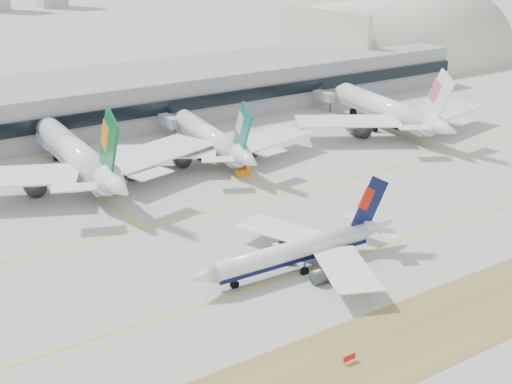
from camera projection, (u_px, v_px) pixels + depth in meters
ground at (319, 252)px, 139.17m from camera, size 3000.00×3000.00×0.00m
taxiing_airliner at (301, 250)px, 131.17m from camera, size 45.60×39.66×15.33m
widebody_eva at (78, 157)px, 174.20m from camera, size 70.55×69.18×25.20m
widebody_cathay at (212, 139)px, 192.79m from camera, size 57.72×57.09×20.84m
widebody_china_air at (388, 111)px, 219.28m from camera, size 66.14×65.58×23.98m
terminal at (92, 102)px, 225.59m from camera, size 280.00×43.10×15.00m
hangar at (397, 65)px, 325.05m from camera, size 91.00×60.00×60.00m
hold_sign_left at (349, 358)px, 103.42m from camera, size 2.20×0.15×1.35m
gse_c at (243, 172)px, 181.46m from camera, size 3.55×2.00×2.60m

